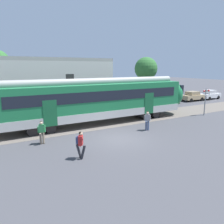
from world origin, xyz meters
TOP-DOWN VIEW (x-y plane):
  - ground_plane at (0.00, 0.00)m, footprint 160.00×160.00m
  - pedestrian_green at (-5.26, 1.79)m, footprint 0.61×0.61m
  - pedestrian_red at (-3.85, -1.93)m, footprint 0.56×0.66m
  - pedestrian_grey at (3.31, 0.81)m, footprint 0.67×0.53m
  - parked_car_black at (14.74, 10.16)m, footprint 4.04×1.83m
  - parked_car_tan at (20.10, 10.32)m, footprint 4.01×1.78m
  - parked_car_white at (24.29, 10.32)m, footprint 4.08×1.91m
  - crossing_signal at (12.70, 2.38)m, footprint 0.96×0.22m
  - background_building at (-2.93, 13.58)m, footprint 17.49×5.00m
  - street_tree_right at (14.60, 15.50)m, footprint 3.72×3.72m

SIDE VIEW (x-z plane):
  - ground_plane at x=0.00m, z-range 0.00..0.00m
  - parked_car_black at x=14.74m, z-range 0.01..1.55m
  - parked_car_tan at x=20.10m, z-range 0.01..1.55m
  - parked_car_white at x=24.29m, z-range 0.01..1.55m
  - pedestrian_green at x=-5.26m, z-range 0.16..1.82m
  - pedestrian_red at x=-3.85m, z-range 0.16..1.82m
  - pedestrian_grey at x=3.31m, z-range 0.16..1.82m
  - crossing_signal at x=12.70m, z-range 0.51..3.51m
  - background_building at x=-2.93m, z-range -1.39..7.81m
  - street_tree_right at x=14.60m, z-range 1.59..8.54m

